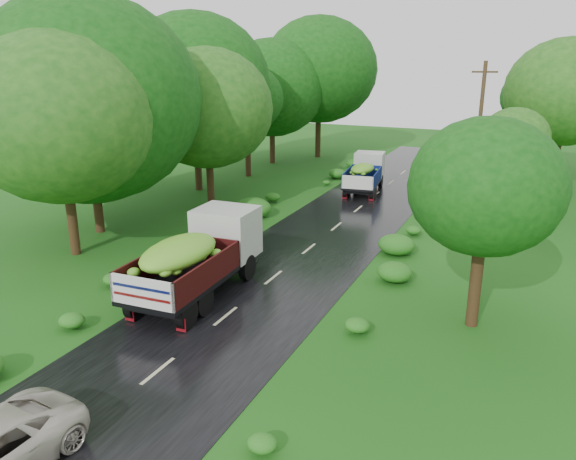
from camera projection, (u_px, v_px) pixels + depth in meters
The scene contains 9 objects.
ground at pixel (158, 371), 16.70m from camera, with size 120.00×120.00×0.00m, color #144D10.
road at pixel (239, 305), 21.05m from camera, with size 6.50×80.00×0.02m, color black.
road_lines at pixel (251, 295), 21.92m from camera, with size 0.12×69.60×0.00m.
truck_near at pixel (201, 253), 21.71m from camera, with size 2.68×7.03×2.92m.
truck_far at pixel (365, 172), 38.14m from camera, with size 2.70×5.92×2.40m.
utility_pole at pixel (479, 131), 34.66m from camera, with size 1.49×0.50×8.64m.
trees_left at pixel (214, 91), 36.82m from camera, with size 7.35×33.31×9.70m.
trees_right at pixel (540, 113), 33.28m from camera, with size 6.15×32.92×8.41m.
shrubs at pixel (324, 231), 28.79m from camera, with size 11.90×44.00×0.70m.
Camera 1 is at (9.52, -11.81, 9.04)m, focal length 35.00 mm.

